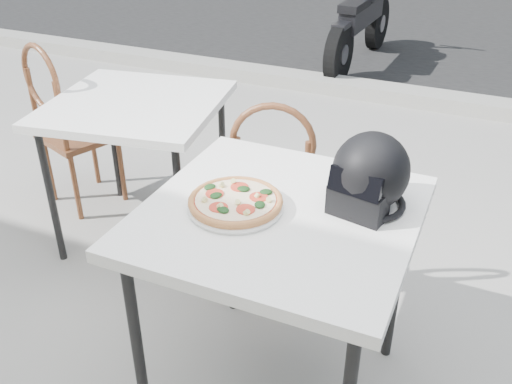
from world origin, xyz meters
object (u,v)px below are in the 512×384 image
at_px(cafe_chair_side, 65,119).
at_px(motorcycle, 361,25).
at_px(pizza, 236,201).
at_px(cafe_table_side, 136,114).
at_px(cafe_chair_main, 274,186).
at_px(helmet, 369,176).
at_px(cafe_table_main, 279,229).
at_px(plate, 236,207).

distance_m(cafe_chair_side, motorcycle, 3.48).
bearing_deg(pizza, motorcycle, 98.94).
xyz_separation_m(cafe_table_side, motorcycle, (0.26, 3.46, -0.31)).
height_order(pizza, cafe_table_side, pizza).
bearing_deg(cafe_table_side, cafe_chair_main, -8.45).
relative_size(cafe_chair_side, motorcycle, 0.55).
xyz_separation_m(pizza, helmet, (0.38, 0.19, 0.08)).
bearing_deg(motorcycle, cafe_table_main, -76.76).
distance_m(cafe_table_main, plate, 0.17).
height_order(cafe_table_main, cafe_chair_main, cafe_chair_main).
distance_m(cafe_chair_main, cafe_chair_side, 1.37).
height_order(cafe_chair_main, motorcycle, cafe_chair_main).
bearing_deg(cafe_table_main, pizza, -159.23).
bearing_deg(cafe_chair_main, plate, 85.17).
bearing_deg(cafe_chair_side, cafe_table_side, -168.05).
bearing_deg(cafe_table_side, helmet, -24.14).
xyz_separation_m(pizza, cafe_chair_main, (-0.13, 0.66, -0.32)).
xyz_separation_m(cafe_table_main, cafe_table_side, (-1.06, 0.72, -0.04)).
height_order(cafe_table_main, helmet, helmet).
xyz_separation_m(plate, pizza, (-0.00, 0.00, 0.02)).
xyz_separation_m(plate, helmet, (0.38, 0.19, 0.10)).
bearing_deg(cafe_table_side, plate, -39.93).
bearing_deg(pizza, helmet, 26.29).
relative_size(helmet, cafe_chair_main, 0.31).
distance_m(helmet, cafe_chair_side, 2.02).
height_order(plate, pizza, pizza).
height_order(cafe_table_main, cafe_chair_side, cafe_chair_side).
relative_size(cafe_chair_main, motorcycle, 0.54).
xyz_separation_m(helmet, motorcycle, (-1.05, 4.05, -0.54)).
bearing_deg(plate, helmet, 26.32).
bearing_deg(motorcycle, plate, -78.63).
bearing_deg(plate, cafe_chair_side, 149.77).
bearing_deg(cafe_chair_main, cafe_chair_side, -24.72).
xyz_separation_m(plate, motorcycle, (-0.67, 4.24, -0.44)).
xyz_separation_m(plate, cafe_chair_main, (-0.13, 0.66, -0.29)).
distance_m(plate, cafe_chair_side, 1.74).
xyz_separation_m(cafe_chair_main, cafe_chair_side, (-1.35, 0.21, 0.02)).
distance_m(pizza, cafe_chair_main, 0.74).
xyz_separation_m(helmet, cafe_chair_side, (-1.86, 0.67, -0.38)).
bearing_deg(cafe_table_main, cafe_chair_side, 153.30).
bearing_deg(cafe_table_side, cafe_chair_side, 171.09).
relative_size(pizza, helmet, 1.31).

